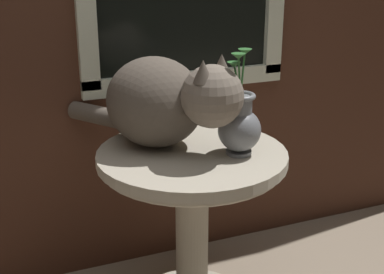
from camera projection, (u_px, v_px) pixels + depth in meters
name	position (u px, v px, depth m)	size (l,w,h in m)	color
wicker_side_table	(192.00, 202.00, 1.82)	(0.63, 0.63, 0.64)	#B2A893
cat	(164.00, 101.00, 1.75)	(0.47, 0.61, 0.33)	brown
pewter_vase_with_ivy	(240.00, 124.00, 1.71)	(0.14, 0.14, 0.34)	slate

